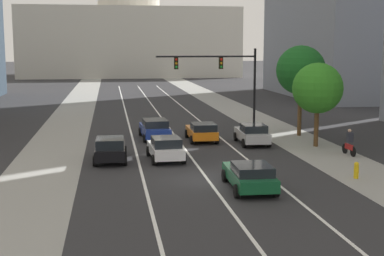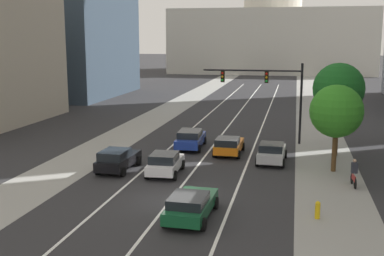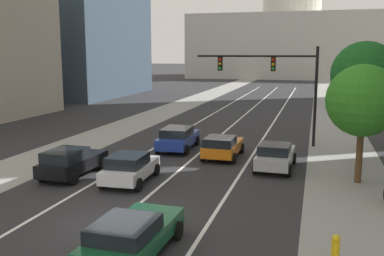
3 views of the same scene
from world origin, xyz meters
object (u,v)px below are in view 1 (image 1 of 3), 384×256
car_orange (202,131)px  street_tree_mid_right (318,88)px  car_blue (155,128)px  fire_hydrant (356,170)px  cyclist (349,142)px  car_green (250,175)px  street_tree_far_right (301,70)px  car_black (110,149)px  car_silver (252,134)px  car_white (166,148)px  traffic_signal_mast (224,73)px  capitol_building (129,26)px

car_orange → street_tree_mid_right: size_ratio=0.71×
car_blue → fire_hydrant: car_blue is taller
cyclist → street_tree_mid_right: 4.73m
car_green → street_tree_far_right: 17.81m
street_tree_mid_right → fire_hydrant: bearing=-98.6°
car_black → street_tree_mid_right: size_ratio=0.76×
car_black → car_green: car_black is taller
car_silver → car_orange: (-3.36, 1.78, -0.02)m
car_silver → car_green: size_ratio=0.93×
car_orange → fire_hydrant: 13.99m
street_tree_far_right → street_tree_mid_right: 4.82m
car_orange → street_tree_mid_right: (7.57, -3.28, 3.34)m
car_white → street_tree_far_right: size_ratio=0.59×
car_silver → car_white: (-6.72, -4.57, 0.00)m
car_green → street_tree_far_right: (8.03, 15.27, 4.41)m
traffic_signal_mast → street_tree_far_right: (5.30, -3.65, 0.30)m
car_black → traffic_signal_mast: bearing=-38.9°
street_tree_far_right → car_black: bearing=-152.9°
car_orange → street_tree_mid_right: bearing=-113.0°
capitol_building → car_white: (-1.68, -100.58, -11.06)m
capitol_building → street_tree_mid_right: size_ratio=8.52×
cyclist → street_tree_far_right: (-0.49, 8.00, 4.28)m
car_blue → car_orange: bearing=-118.1°
capitol_building → car_silver: (5.04, -96.01, -11.06)m
car_white → street_tree_far_right: (11.39, 7.75, 4.36)m
car_silver → street_tree_mid_right: bearing=-107.8°
capitol_building → car_white: size_ratio=12.07×
capitol_building → car_white: 101.20m
car_white → car_orange: size_ratio=0.99×
street_tree_mid_right → car_silver: bearing=160.3°
car_blue → car_green: car_blue is taller
car_orange → cyclist: cyclist is taller
car_silver → car_black: size_ratio=0.97×
capitol_building → car_green: size_ratio=10.89×
street_tree_mid_right → car_blue: bearing=155.9°
traffic_signal_mast → street_tree_far_right: street_tree_far_right is taller
car_blue → car_black: (-3.37, -7.74, -0.01)m
car_white → street_tree_far_right: street_tree_far_right is taller
car_orange → capitol_building: bearing=1.4°
fire_hydrant → street_tree_far_right: size_ratio=0.13×
fire_hydrant → cyclist: (2.35, 5.95, 0.39)m
car_orange → car_green: 13.87m
cyclist → street_tree_mid_right: street_tree_mid_right is taller
car_silver → car_black: bearing=115.3°
car_blue → street_tree_far_right: street_tree_far_right is taller
cyclist → car_blue: bearing=50.7°
street_tree_far_right → car_orange: bearing=-170.1°
car_blue → cyclist: (11.88, -8.20, 0.05)m
car_silver → cyclist: size_ratio=2.49×
car_white → car_black: 3.38m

